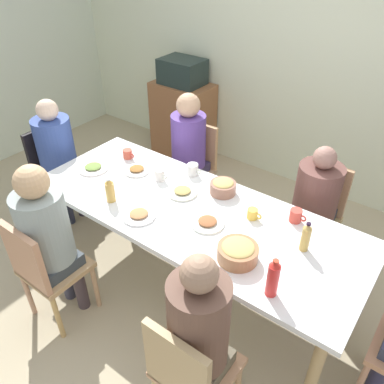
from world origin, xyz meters
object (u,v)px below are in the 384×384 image
Objects in this scene: person_3 at (57,151)px; bottle_1 at (110,190)px; dining_table at (192,217)px; person_2 at (188,146)px; chair_1 at (316,211)px; bottle_2 at (273,278)px; cup_4 at (128,154)px; microwave at (182,72)px; cup_2 at (160,175)px; plate_1 at (207,222)px; person_1 at (315,198)px; plate_4 at (139,215)px; cup_3 at (253,214)px; chair_5 at (44,268)px; bowl_0 at (238,252)px; plate_2 at (137,170)px; chair_3 at (56,169)px; bottle_0 at (306,237)px; person_5 at (47,232)px; side_cabinet at (183,120)px; cup_0 at (296,216)px; person_0 at (200,331)px; plate_0 at (182,192)px; plate_3 at (93,168)px; cup_1 at (193,170)px; bowl_1 at (223,187)px; chair_2 at (194,164)px; chair_0 at (189,371)px.

person_3 reaches higher than bottle_1.
person_2 is at bearing 128.93° from dining_table.
bottle_2 is at bearing -81.54° from chair_1.
bottle_2 is (2.32, -0.35, 0.15)m from person_3.
microwave is (-0.52, 1.43, 0.23)m from cup_4.
plate_1 is at bearing -19.97° from cup_2.
person_1 is 1.23m from person_2.
plate_4 is at bearing -130.87° from dining_table.
microwave reaches higher than dining_table.
cup_3 is 0.94× the size of cup_4.
cup_3 is at bearing -40.39° from microwave.
person_1 is 1.25× the size of chair_5.
cup_2 is 0.58× the size of bottle_1.
person_1 is at bearing 83.88° from bowl_0.
bowl_0 is at bearing -17.27° from plate_2.
plate_2 is at bearing 161.62° from bottle_2.
chair_3 is (-2.23, -0.76, -0.18)m from person_1.
bottle_0 is (0.40, -0.08, 0.06)m from cup_3.
person_1 is 2.04m from chair_5.
cup_3 is at bearing -3.80° from cup_4.
person_2 is at bearing 141.81° from bottle_2.
person_5 reaches higher than side_cabinet.
cup_0 is (1.30, 0.18, 0.03)m from plate_2.
side_cabinet reaches higher than cup_0.
dining_table is at bearing -19.71° from cup_2.
person_0 is 1.40× the size of side_cabinet.
plate_1 is 1.19× the size of bottle_1.
bottle_1 is (-0.36, -0.38, 0.08)m from plate_0.
plate_3 reaches higher than dining_table.
bowl_0 is (1.48, -0.18, 0.04)m from plate_3.
chair_3 is at bearing 139.45° from chair_5.
bottle_0 reaches higher than cup_4.
person_3 is 1.31m from cup_1.
bowl_1 is at bearing 12.79° from plate_2.
plate_0 is 0.90× the size of bottle_2.
chair_2 is at bearing 66.93° from cup_4.
person_5 is 5.63× the size of plate_0.
person_5 is at bearing -99.45° from bottle_1.
person_1 is 5.84× the size of bottle_1.
bowl_1 is (-0.45, 0.53, -0.00)m from bowl_0.
chair_3 is (-2.23, 0.85, 0.00)m from chair_0.
cup_3 is at bearing 128.12° from bottle_2.
chair_0 is 1.21m from cup_0.
chair_3 is at bearing -175.44° from plate_0.
cup_2 is at bearing 160.29° from dining_table.
dining_table is 0.57m from bowl_0.
cup_0 is at bearing 26.43° from bottle_1.
microwave is (-0.86, 1.95, 0.18)m from bottle_1.
person_3 is (-2.14, 0.85, 0.22)m from chair_0.
person_5 reaches higher than cup_1.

